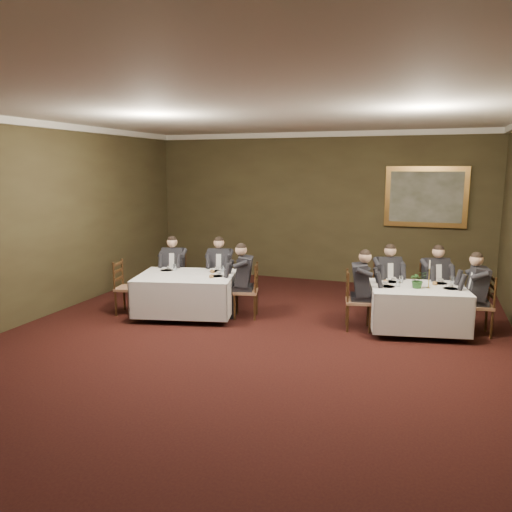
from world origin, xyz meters
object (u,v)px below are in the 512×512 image
Objects in this scene: candlestick at (429,277)px; diner_sec_endright at (246,290)px; diner_main_backright at (434,291)px; diner_sec_backright at (220,278)px; chair_sec_backright at (220,289)px; chair_sec_endleft at (129,299)px; chair_main_backright at (433,303)px; diner_main_endleft at (359,300)px; chair_sec_backleft at (175,288)px; centerpiece at (418,279)px; chair_main_endleft at (357,313)px; diner_sec_backleft at (174,277)px; table_second at (186,292)px; painting at (426,197)px; table_main at (417,305)px; diner_main_endright at (478,304)px; chair_sec_endright at (246,302)px; chair_main_backleft at (386,302)px; chair_main_endright at (478,318)px; diner_main_backleft at (387,290)px.

diner_sec_endright is at bearing -177.21° from candlestick.
diner_main_backright is 4.03m from diner_sec_backright.
chair_sec_backright and chair_sec_endleft have the same top height.
chair_main_backright is 3.37m from diner_sec_endright.
chair_main_backright is at bearing 83.83° from candlestick.
diner_main_endleft is 1.35× the size of chair_sec_backleft.
centerpiece is at bearing -159.22° from candlestick.
chair_main_endleft is 3.78m from diner_sec_backleft.
painting reaches higher than table_second.
table_main is at bearing 158.63° from diner_sec_backright.
diner_main_endright and diner_sec_backleft have the same top height.
table_main is at bearing 163.39° from chair_sec_backleft.
chair_sec_backleft is 1.00× the size of chair_sec_endright.
centerpiece reaches higher than chair_sec_endright.
chair_main_backleft is 2.54m from chair_sec_endright.
table_main is at bearing 171.99° from candlestick.
centerpiece is (3.76, -0.63, 0.40)m from diner_sec_backright.
chair_main_endleft is (3.08, 0.24, -0.17)m from table_second.
chair_sec_backright is 1.12m from diner_sec_endright.
chair_main_endright is at bearing 14.53° from candlestick.
chair_main_backleft is at bearing 172.38° from chair_sec_backleft.
diner_main_endright is at bearing 166.05° from diner_sec_backleft.
diner_sec_backright reaches higher than chair_sec_backleft.
chair_sec_backleft is at bearing -109.53° from diner_main_endleft.
diner_main_backright is at bearing 39.54° from diner_main_endright.
diner_main_endright is 3.53m from painting.
diner_main_backleft reaches higher than centerpiece.
chair_sec_backright is (-2.83, 0.74, 0.00)m from chair_main_endleft.
diner_main_backleft is at bearing 144.18° from diner_main_endleft.
diner_sec_backright is at bearing -179.11° from diner_sec_backleft.
centerpiece is at bearing 157.18° from chair_sec_backright.
diner_sec_backright is at bearing 170.51° from centerpiece.
chair_main_endright is at bearing 89.37° from diner_main_endleft.
diner_main_backright reaches higher than chair_main_endleft.
diner_main_backright reaches higher than chair_sec_endleft.
diner_sec_endright is 2.97m from centerpiece.
chair_sec_endleft is 2.11× the size of candlestick.
chair_sec_endleft is at bearing 55.50° from chair_sec_backleft.
painting reaches higher than candlestick.
chair_sec_backleft is 0.96m from diner_sec_backright.
diner_sec_endright reaches higher than candlestick.
centerpiece is (5.09, 0.60, 0.63)m from chair_sec_endleft.
table_second is 1.49× the size of diner_sec_endright.
chair_sec_endright is (0.82, -0.71, -0.23)m from diner_sec_backright.
chair_main_backleft is 0.74× the size of diner_main_backleft.
diner_main_backright is at bearing -86.74° from diner_sec_endright.
table_main is at bearing -100.81° from diner_sec_endright.
diner_sec_backleft is 5.71m from painting.
diner_sec_backright is at bearing 90.00° from chair_sec_backright.
chair_sec_endleft is at bearing 91.44° from diner_main_endright.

